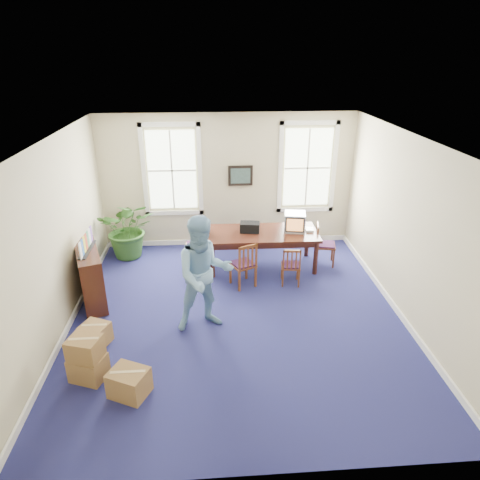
{
  "coord_description": "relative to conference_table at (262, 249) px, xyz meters",
  "views": [
    {
      "loc": [
        -0.42,
        -6.61,
        4.49
      ],
      "look_at": [
        0.1,
        0.6,
        1.25
      ],
      "focal_mm": 32.0,
      "sensor_mm": 36.0,
      "label": 1
    }
  ],
  "objects": [
    {
      "name": "floor",
      "position": [
        -0.69,
        -1.93,
        -0.41
      ],
      "size": [
        6.5,
        6.5,
        0.0
      ],
      "primitive_type": "plane",
      "color": "navy",
      "rests_on": "ground"
    },
    {
      "name": "ceiling",
      "position": [
        -0.69,
        -1.93,
        2.79
      ],
      "size": [
        6.5,
        6.5,
        0.0
      ],
      "primitive_type": "plane",
      "rotation": [
        3.14,
        0.0,
        0.0
      ],
      "color": "white",
      "rests_on": "ground"
    },
    {
      "name": "wall_back",
      "position": [
        -0.69,
        1.32,
        1.19
      ],
      "size": [
        6.5,
        0.0,
        6.5
      ],
      "primitive_type": "plane",
      "rotation": [
        1.57,
        0.0,
        0.0
      ],
      "color": "#C6B992",
      "rests_on": "ground"
    },
    {
      "name": "wall_front",
      "position": [
        -0.69,
        -5.18,
        1.19
      ],
      "size": [
        6.5,
        0.0,
        6.5
      ],
      "primitive_type": "plane",
      "rotation": [
        -1.57,
        0.0,
        0.0
      ],
      "color": "#C6B992",
      "rests_on": "ground"
    },
    {
      "name": "wall_left",
      "position": [
        -3.69,
        -1.93,
        1.19
      ],
      "size": [
        0.0,
        6.5,
        6.5
      ],
      "primitive_type": "plane",
      "rotation": [
        1.57,
        0.0,
        1.57
      ],
      "color": "#C6B992",
      "rests_on": "ground"
    },
    {
      "name": "wall_right",
      "position": [
        2.31,
        -1.93,
        1.19
      ],
      "size": [
        0.0,
        6.5,
        6.5
      ],
      "primitive_type": "plane",
      "rotation": [
        1.57,
        0.0,
        -1.57
      ],
      "color": "#C6B992",
      "rests_on": "ground"
    },
    {
      "name": "baseboard_back",
      "position": [
        -0.69,
        1.29,
        -0.35
      ],
      "size": [
        6.0,
        0.04,
        0.12
      ],
      "primitive_type": "cube",
      "color": "white",
      "rests_on": "ground"
    },
    {
      "name": "baseboard_left",
      "position": [
        -3.66,
        -1.93,
        -0.35
      ],
      "size": [
        0.04,
        6.5,
        0.12
      ],
      "primitive_type": "cube",
      "color": "white",
      "rests_on": "ground"
    },
    {
      "name": "baseboard_right",
      "position": [
        2.28,
        -1.93,
        -0.35
      ],
      "size": [
        0.04,
        6.5,
        0.12
      ],
      "primitive_type": "cube",
      "color": "white",
      "rests_on": "ground"
    },
    {
      "name": "window_left",
      "position": [
        -1.99,
        1.3,
        1.49
      ],
      "size": [
        1.4,
        0.12,
        2.2
      ],
      "primitive_type": null,
      "color": "white",
      "rests_on": "ground"
    },
    {
      "name": "window_right",
      "position": [
        1.21,
        1.3,
        1.49
      ],
      "size": [
        1.4,
        0.12,
        2.2
      ],
      "primitive_type": null,
      "color": "white",
      "rests_on": "ground"
    },
    {
      "name": "wall_picture",
      "position": [
        -0.39,
        1.27,
        1.34
      ],
      "size": [
        0.58,
        0.06,
        0.48
      ],
      "primitive_type": null,
      "color": "black",
      "rests_on": "ground"
    },
    {
      "name": "conference_table",
      "position": [
        0.0,
        0.0,
        0.0
      ],
      "size": [
        2.43,
        1.12,
        0.82
      ],
      "primitive_type": null,
      "rotation": [
        0.0,
        0.0,
        -0.01
      ],
      "color": "#3E1B11",
      "rests_on": "ground"
    },
    {
      "name": "crt_tv",
      "position": [
        0.71,
        0.05,
        0.62
      ],
      "size": [
        0.53,
        0.56,
        0.41
      ],
      "primitive_type": null,
      "rotation": [
        0.0,
        0.0,
        -0.18
      ],
      "color": "#B7B7BC",
      "rests_on": "conference_table"
    },
    {
      "name": "game_console",
      "position": [
        1.04,
        0.0,
        0.44
      ],
      "size": [
        0.2,
        0.23,
        0.05
      ],
      "primitive_type": "cube",
      "rotation": [
        0.0,
        0.0,
        -0.13
      ],
      "color": "white",
      "rests_on": "conference_table"
    },
    {
      "name": "equipment_bag",
      "position": [
        -0.27,
        0.05,
        0.52
      ],
      "size": [
        0.46,
        0.33,
        0.21
      ],
      "primitive_type": "cube",
      "rotation": [
        0.0,
        0.0,
        -0.16
      ],
      "color": "black",
      "rests_on": "conference_table"
    },
    {
      "name": "chair_near_left",
      "position": [
        -0.49,
        -0.82,
        0.08
      ],
      "size": [
        0.59,
        0.59,
        0.98
      ],
      "primitive_type": null,
      "rotation": [
        0.0,
        0.0,
        3.58
      ],
      "color": "brown",
      "rests_on": "ground"
    },
    {
      "name": "chair_near_right",
      "position": [
        0.49,
        -0.82,
        0.01
      ],
      "size": [
        0.42,
        0.42,
        0.85
      ],
      "primitive_type": null,
      "rotation": [
        0.0,
        0.0,
        3.03
      ],
      "color": "brown",
      "rests_on": "ground"
    },
    {
      "name": "chair_end_left",
      "position": [
        -1.43,
        0.0,
        0.14
      ],
      "size": [
        0.54,
        0.54,
        1.1
      ],
      "primitive_type": null,
      "rotation": [
        0.0,
        0.0,
        -1.48
      ],
      "color": "brown",
      "rests_on": "ground"
    },
    {
      "name": "chair_end_right",
      "position": [
        1.43,
        0.0,
        0.07
      ],
      "size": [
        0.5,
        0.5,
        0.96
      ],
      "primitive_type": null,
      "rotation": [
        0.0,
        0.0,
        1.38
      ],
      "color": "brown",
      "rests_on": "ground"
    },
    {
      "name": "man",
      "position": [
        -1.26,
        -2.2,
        0.62
      ],
      "size": [
        1.15,
        0.98,
        2.06
      ],
      "primitive_type": "imported",
      "rotation": [
        0.0,
        0.0,
        0.22
      ],
      "color": "#78A7CA",
      "rests_on": "ground"
    },
    {
      "name": "credenza",
      "position": [
        -3.44,
        -1.21,
        0.12
      ],
      "size": [
        0.81,
        1.41,
        1.06
      ],
      "primitive_type": "cube",
      "rotation": [
        0.0,
        0.0,
        0.34
      ],
      "color": "#3E1B11",
      "rests_on": "ground"
    },
    {
      "name": "brochure_rack",
      "position": [
        -3.42,
        -1.21,
        0.82
      ],
      "size": [
        0.36,
        0.78,
        0.34
      ],
      "primitive_type": null,
      "rotation": [
        0.0,
        0.0,
        0.3
      ],
      "color": "#99999E",
      "rests_on": "credenza"
    },
    {
      "name": "potted_plant",
      "position": [
        -3.02,
        0.73,
        0.29
      ],
      "size": [
        1.26,
        1.1,
        1.4
      ],
      "primitive_type": "imported",
      "rotation": [
        0.0,
        0.0,
        0.0
      ],
      "color": "#2A541C",
      "rests_on": "ground"
    },
    {
      "name": "cardboard_boxes",
      "position": [
        -2.8,
        -3.31,
        -0.04
      ],
      "size": [
        1.67,
        1.67,
        0.75
      ],
      "primitive_type": null,
      "rotation": [
        0.0,
        0.0,
        -0.35
      ],
      "color": "olive",
      "rests_on": "ground"
    }
  ]
}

